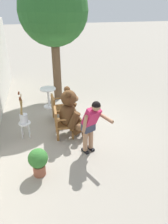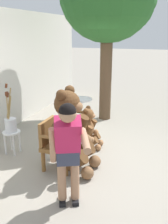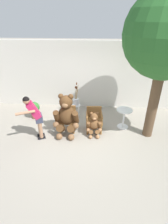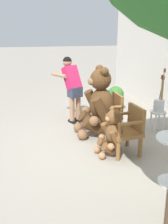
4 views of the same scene
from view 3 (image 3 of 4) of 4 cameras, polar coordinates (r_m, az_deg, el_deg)
ground_plane at (r=6.00m, az=-1.33°, el=-8.01°), size 60.00×60.00×0.00m
back_wall at (r=7.53m, az=0.31°, el=11.82°), size 10.00×0.16×2.80m
wooden_chair_left at (r=6.17m, az=-5.26°, el=-1.88°), size 0.57×0.53×0.86m
wooden_chair_right at (r=6.10m, az=3.31°, el=-2.21°), size 0.60×0.56×0.86m
teddy_bear_large at (r=5.83m, az=-5.79°, el=-1.08°), size 0.87×0.82×1.45m
teddy_bear_small at (r=5.87m, az=3.31°, el=-3.98°), size 0.52×0.50×0.86m
person_visitor at (r=5.66m, az=-15.84°, el=-0.70°), size 0.69×0.68×1.53m
white_stool at (r=7.10m, az=-2.56°, el=1.59°), size 0.34×0.34×0.46m
brush_bucket at (r=6.97m, az=-2.59°, el=3.72°), size 0.22×0.22×0.93m
round_side_table at (r=6.42m, az=12.87°, el=-1.41°), size 0.56×0.56×0.72m
potted_plant at (r=7.15m, az=-15.98°, el=1.01°), size 0.44×0.44×0.68m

